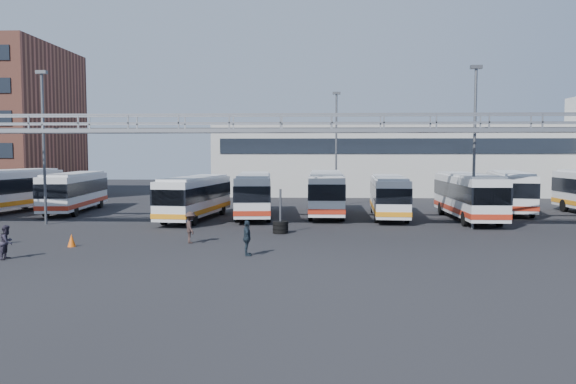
{
  "coord_description": "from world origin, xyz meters",
  "views": [
    {
      "loc": [
        1.87,
        -28.65,
        4.82
      ],
      "look_at": [
        0.36,
        6.0,
        2.37
      ],
      "focal_mm": 35.0,
      "sensor_mm": 36.0,
      "label": 1
    }
  ],
  "objects_px": {
    "bus_4": "(254,193)",
    "bus_6": "(389,195)",
    "bus_0": "(5,189)",
    "pedestrian_b": "(7,242)",
    "tire_stack": "(280,226)",
    "light_pole_left": "(44,139)",
    "light_pole_back": "(336,142)",
    "light_pole_mid": "(475,138)",
    "bus_3": "(195,196)",
    "bus_1": "(75,190)",
    "pedestrian_d": "(247,238)",
    "bus_5": "(326,191)",
    "cone_right": "(72,240)",
    "bus_7": "(468,195)",
    "bus_8": "(510,190)",
    "pedestrian_c": "(191,227)"
  },
  "relations": [
    {
      "from": "bus_4",
      "to": "bus_6",
      "type": "distance_m",
      "value": 10.0
    },
    {
      "from": "bus_4",
      "to": "bus_0",
      "type": "bearing_deg",
      "value": 171.2
    },
    {
      "from": "pedestrian_b",
      "to": "tire_stack",
      "type": "distance_m",
      "value": 14.7
    },
    {
      "from": "light_pole_left",
      "to": "light_pole_back",
      "type": "xyz_separation_m",
      "value": [
        20.0,
        14.0,
        0.0
      ]
    },
    {
      "from": "tire_stack",
      "to": "light_pole_left",
      "type": "bearing_deg",
      "value": 167.64
    },
    {
      "from": "light_pole_left",
      "to": "light_pole_mid",
      "type": "xyz_separation_m",
      "value": [
        28.0,
        -1.0,
        0.0
      ]
    },
    {
      "from": "pedestrian_b",
      "to": "bus_3",
      "type": "bearing_deg",
      "value": -20.78
    },
    {
      "from": "light_pole_mid",
      "to": "pedestrian_b",
      "type": "relative_size",
      "value": 6.6
    },
    {
      "from": "bus_3",
      "to": "light_pole_mid",
      "type": "bearing_deg",
      "value": -4.84
    },
    {
      "from": "bus_1",
      "to": "pedestrian_d",
      "type": "xyz_separation_m",
      "value": [
        16.16,
        -18.55,
        -0.93
      ]
    },
    {
      "from": "bus_0",
      "to": "bus_4",
      "type": "relative_size",
      "value": 1.07
    },
    {
      "from": "light_pole_mid",
      "to": "bus_5",
      "type": "bearing_deg",
      "value": 141.4
    },
    {
      "from": "bus_0",
      "to": "cone_right",
      "type": "height_order",
      "value": "bus_0"
    },
    {
      "from": "light_pole_back",
      "to": "cone_right",
      "type": "xyz_separation_m",
      "value": [
        -14.44,
        -22.72,
        -5.4
      ]
    },
    {
      "from": "light_pole_left",
      "to": "bus_7",
      "type": "distance_m",
      "value": 29.44
    },
    {
      "from": "cone_right",
      "to": "pedestrian_d",
      "type": "bearing_deg",
      "value": -12.91
    },
    {
      "from": "bus_5",
      "to": "bus_8",
      "type": "distance_m",
      "value": 15.01
    },
    {
      "from": "bus_5",
      "to": "cone_right",
      "type": "bearing_deg",
      "value": -130.92
    },
    {
      "from": "light_pole_back",
      "to": "tire_stack",
      "type": "xyz_separation_m",
      "value": [
        -4.02,
        -17.5,
        -5.28
      ]
    },
    {
      "from": "light_pole_mid",
      "to": "light_pole_back",
      "type": "relative_size",
      "value": 1.0
    },
    {
      "from": "bus_5",
      "to": "pedestrian_b",
      "type": "xyz_separation_m",
      "value": [
        -14.85,
        -18.37,
        -1.07
      ]
    },
    {
      "from": "bus_1",
      "to": "pedestrian_b",
      "type": "distance_m",
      "value": 20.56
    },
    {
      "from": "bus_4",
      "to": "bus_7",
      "type": "height_order",
      "value": "bus_7"
    },
    {
      "from": "bus_4",
      "to": "cone_right",
      "type": "relative_size",
      "value": 16.59
    },
    {
      "from": "light_pole_mid",
      "to": "bus_6",
      "type": "height_order",
      "value": "light_pole_mid"
    },
    {
      "from": "bus_5",
      "to": "light_pole_left",
      "type": "bearing_deg",
      "value": -160.88
    },
    {
      "from": "bus_1",
      "to": "bus_5",
      "type": "xyz_separation_m",
      "value": [
        20.24,
        -1.45,
        0.09
      ]
    },
    {
      "from": "bus_5",
      "to": "bus_7",
      "type": "bearing_deg",
      "value": -13.78
    },
    {
      "from": "bus_6",
      "to": "pedestrian_c",
      "type": "xyz_separation_m",
      "value": [
        -12.1,
        -12.25,
        -0.86
      ]
    },
    {
      "from": "bus_4",
      "to": "bus_8",
      "type": "relative_size",
      "value": 0.98
    },
    {
      "from": "bus_0",
      "to": "bus_4",
      "type": "height_order",
      "value": "bus_0"
    },
    {
      "from": "bus_3",
      "to": "pedestrian_c",
      "type": "distance_m",
      "value": 10.59
    },
    {
      "from": "bus_3",
      "to": "bus_8",
      "type": "distance_m",
      "value": 24.92
    },
    {
      "from": "pedestrian_b",
      "to": "pedestrian_d",
      "type": "xyz_separation_m",
      "value": [
        10.76,
        1.27,
        0.06
      ]
    },
    {
      "from": "pedestrian_b",
      "to": "pedestrian_c",
      "type": "relative_size",
      "value": 0.92
    },
    {
      "from": "light_pole_back",
      "to": "bus_7",
      "type": "height_order",
      "value": "light_pole_back"
    },
    {
      "from": "bus_7",
      "to": "light_pole_back",
      "type": "bearing_deg",
      "value": 131.1
    },
    {
      "from": "cone_right",
      "to": "bus_4",
      "type": "bearing_deg",
      "value": 59.92
    },
    {
      "from": "bus_6",
      "to": "tire_stack",
      "type": "relative_size",
      "value": 3.87
    },
    {
      "from": "light_pole_left",
      "to": "bus_7",
      "type": "xyz_separation_m",
      "value": [
        28.95,
        3.63,
        -3.9
      ]
    },
    {
      "from": "bus_7",
      "to": "tire_stack",
      "type": "distance_m",
      "value": 14.87
    },
    {
      "from": "pedestrian_b",
      "to": "pedestrian_c",
      "type": "height_order",
      "value": "pedestrian_c"
    },
    {
      "from": "bus_6",
      "to": "tire_stack",
      "type": "distance_m",
      "value": 11.38
    },
    {
      "from": "pedestrian_c",
      "to": "cone_right",
      "type": "height_order",
      "value": "pedestrian_c"
    },
    {
      "from": "bus_1",
      "to": "bus_8",
      "type": "bearing_deg",
      "value": -3.24
    },
    {
      "from": "bus_5",
      "to": "cone_right",
      "type": "height_order",
      "value": "bus_5"
    },
    {
      "from": "light_pole_left",
      "to": "bus_6",
      "type": "height_order",
      "value": "light_pole_left"
    },
    {
      "from": "light_pole_back",
      "to": "pedestrian_c",
      "type": "bearing_deg",
      "value": -111.96
    },
    {
      "from": "pedestrian_b",
      "to": "light_pole_back",
      "type": "bearing_deg",
      "value": -32.6
    },
    {
      "from": "light_pole_back",
      "to": "bus_3",
      "type": "xyz_separation_m",
      "value": [
        -10.54,
        -10.94,
        -4.02
      ]
    }
  ]
}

